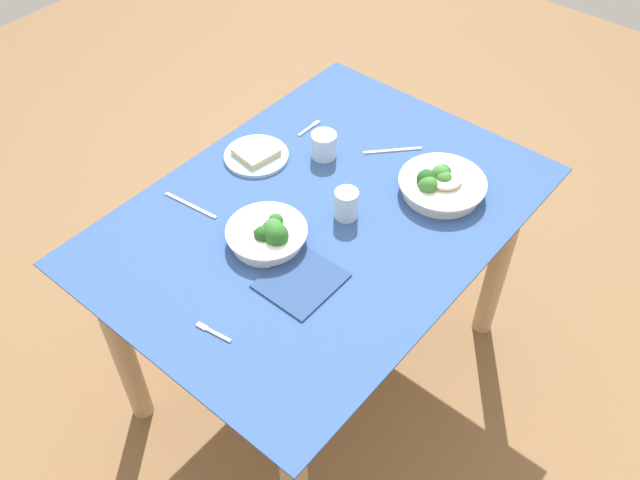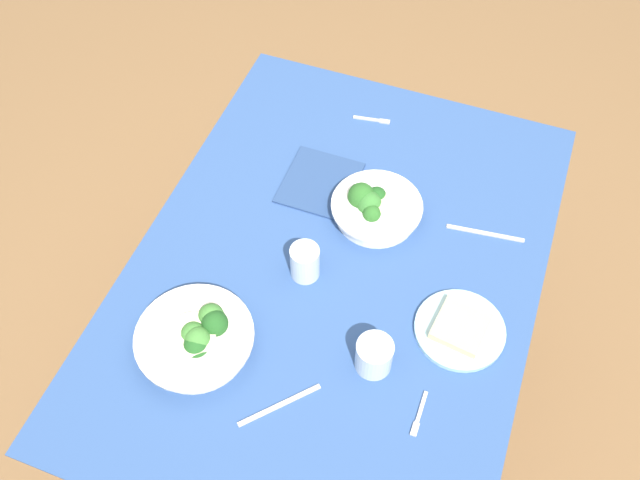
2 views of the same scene
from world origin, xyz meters
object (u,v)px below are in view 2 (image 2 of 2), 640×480
Objects in this scene: water_glass_center at (374,356)px; napkin_folded_upper at (320,183)px; broccoli_bowl_far at (374,207)px; broccoli_bowl_near at (197,338)px; water_glass_side at (305,262)px; fork_by_far_bowl at (419,416)px; bread_side_plate at (460,329)px; table_knife_left at (280,405)px; fork_by_near_bowl at (373,120)px; table_knife_right at (485,233)px.

water_glass_center is 0.41× the size of napkin_folded_upper.
broccoli_bowl_far reaches higher than water_glass_center.
broccoli_bowl_far is at bearing 152.37° from broccoli_bowl_near.
water_glass_side is 0.41m from fork_by_far_bowl.
water_glass_side reaches higher than broccoli_bowl_near.
table_knife_left is (0.29, -0.30, -0.01)m from bread_side_plate.
fork_by_far_bowl is 0.83m from fork_by_near_bowl.
napkin_folded_upper is (-0.58, -0.13, 0.00)m from table_knife_left.
napkin_folded_upper reaches higher than table_knife_left.
fork_by_near_bowl is at bearing -132.67° from table_knife_left.
napkin_folded_upper is (-0.26, -0.06, -0.04)m from water_glass_side.
table_knife_left is (0.31, 0.07, -0.04)m from water_glass_side.
bread_side_plate is 0.21m from water_glass_center.
broccoli_bowl_far is 1.20× the size of table_knife_left.
broccoli_bowl_near is 1.29× the size of napkin_folded_upper.
broccoli_bowl_far reaches higher than table_knife_left.
fork_by_near_bowl is at bearing -42.89° from table_knife_right.
fork_by_near_bowl is 0.26m from napkin_folded_upper.
bread_side_plate is at bearing -64.52° from fork_by_near_bowl.
napkin_folded_upper is (-0.42, -0.28, -0.04)m from water_glass_center.
water_glass_center is at bearing -47.43° from bread_side_plate.
napkin_folded_upper is (-0.28, -0.43, -0.01)m from bread_side_plate.
table_knife_left is (0.83, 0.07, -0.00)m from fork_by_near_bowl.
water_glass_center is at bearing 52.90° from water_glass_side.
fork_by_near_bowl is 0.83m from table_knife_left.
fork_by_near_bowl is 0.55× the size of table_knife_left.
fork_by_far_bowl is at bearing -7.98° from bread_side_plate.
bread_side_plate is 2.01× the size of fork_by_far_bowl.
broccoli_bowl_far is at bearing -151.61° from fork_by_far_bowl.
fork_by_near_bowl and table_knife_right have the same top height.
bread_side_plate is 2.46× the size of water_glass_center.
broccoli_bowl_near reaches higher than fork_by_far_bowl.
water_glass_center is 0.43× the size of table_knife_right.
bread_side_plate reaches higher than fork_by_far_bowl.
water_glass_side is at bearing -125.53° from table_knife_left.
broccoli_bowl_far is 2.48× the size of water_glass_side.
bread_side_plate is 1.07× the size of table_knife_right.
fork_by_near_bowl is at bearing -162.36° from broccoli_bowl_far.
bread_side_plate is at bearing 172.25° from fork_by_far_bowl.
water_glass_side is at bearing 28.15° from table_knife_right.
broccoli_bowl_near is 0.29m from water_glass_side.
table_knife_right is 0.94× the size of napkin_folded_upper.
fork_by_far_bowl is 0.28m from table_knife_left.
water_glass_center is at bearing -81.05° from fork_by_near_bowl.
fork_by_near_bowl is (-0.76, 0.14, -0.03)m from broccoli_bowl_near.
broccoli_bowl_far is 2.74× the size of water_glass_center.
broccoli_bowl_near is 0.71m from table_knife_right.
water_glass_side is 0.48× the size of table_knife_left.
fork_by_near_bowl is at bearing 167.13° from napkin_folded_upper.
broccoli_bowl_near is at bearing -66.28° from bread_side_plate.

